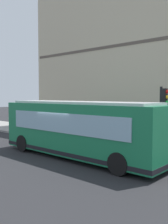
{
  "coord_description": "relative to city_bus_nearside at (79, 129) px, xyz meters",
  "views": [
    {
      "loc": [
        -9.99,
        -10.25,
        3.38
      ],
      "look_at": [
        2.97,
        1.49,
        2.27
      ],
      "focal_mm": 41.48,
      "sensor_mm": 36.0,
      "label": 1
    }
  ],
  "objects": [
    {
      "name": "pedestrian_near_building_entrance",
      "position": [
        5.07,
        6.75,
        -0.51
      ],
      "size": [
        0.32,
        0.32,
        1.57
      ],
      "color": "#99994C",
      "rests_on": "sidewalk_curb"
    },
    {
      "name": "building_corner",
      "position": [
        10.22,
        0.7,
        5.15
      ],
      "size": [
        6.14,
        23.93,
        13.43
      ],
      "color": "beige",
      "rests_on": "ground"
    },
    {
      "name": "fire_hydrant",
      "position": [
        3.87,
        -1.89,
        -1.04
      ],
      "size": [
        0.35,
        0.35,
        0.74
      ],
      "color": "red",
      "rests_on": "sidewalk_curb"
    },
    {
      "name": "traffic_light_near_corner",
      "position": [
        2.92,
        -3.43,
        1.19
      ],
      "size": [
        0.32,
        0.49,
        3.71
      ],
      "color": "black",
      "rests_on": "sidewalk_curb"
    },
    {
      "name": "sidewalk_curb",
      "position": [
        4.81,
        0.7,
        -1.48
      ],
      "size": [
        4.72,
        40.0,
        0.15
      ],
      "primitive_type": "cube",
      "color": "gray",
      "rests_on": "ground"
    },
    {
      "name": "ground",
      "position": [
        -0.15,
        0.7,
        -1.55
      ],
      "size": [
        120.0,
        120.0,
        0.0
      ],
      "primitive_type": "plane",
      "color": "#262628"
    },
    {
      "name": "city_bus_nearside",
      "position": [
        0.0,
        0.0,
        0.0
      ],
      "size": [
        2.65,
        10.05,
        3.07
      ],
      "color": "#197247",
      "rests_on": "ground"
    }
  ]
}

